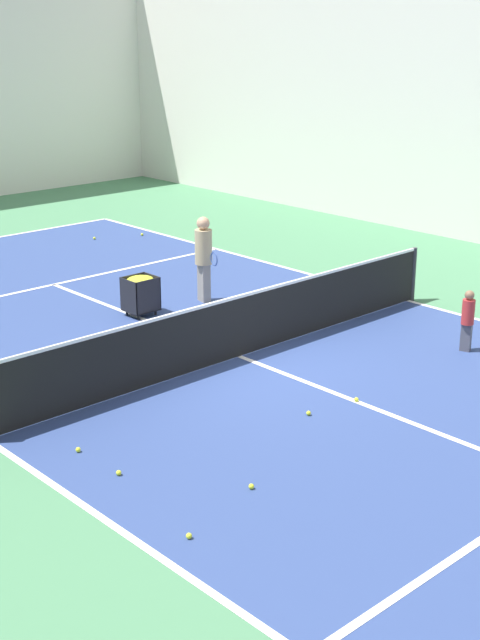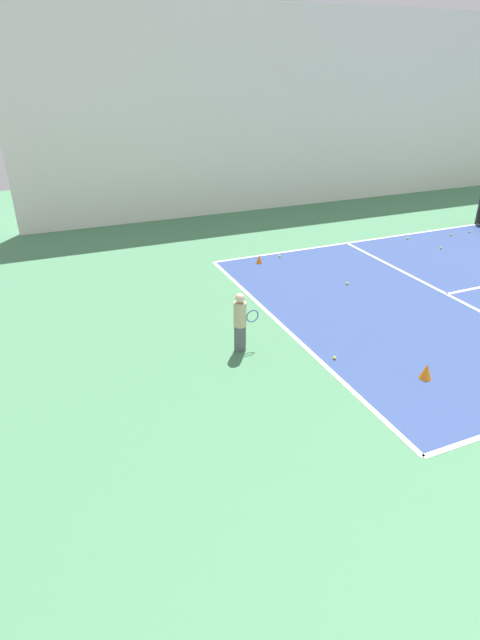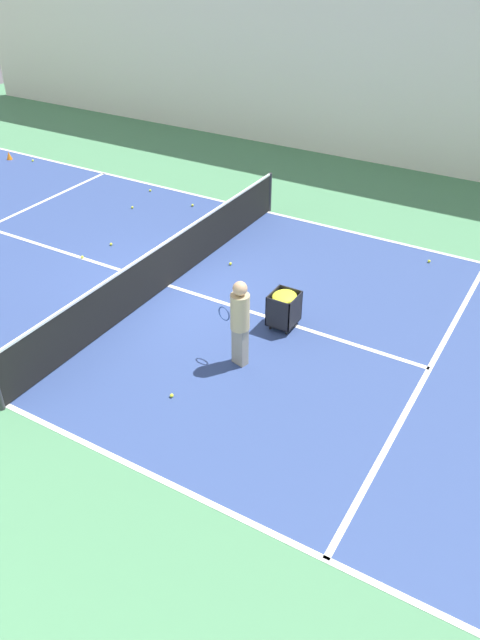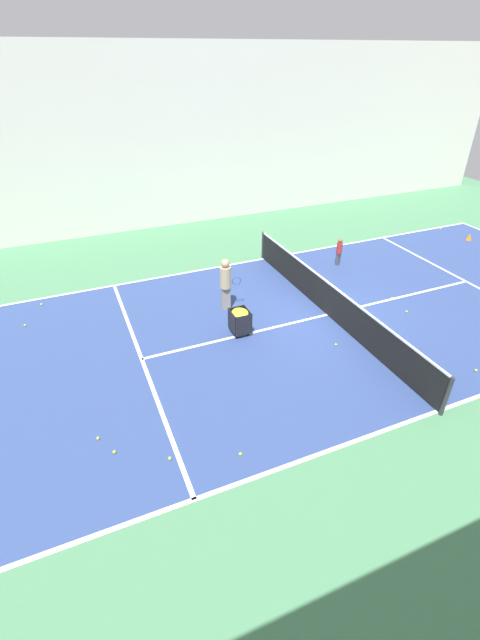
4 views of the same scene
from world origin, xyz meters
name	(u,v)px [view 1 (image 1 of 4)]	position (x,y,z in m)	size (l,w,h in m)	color
ground_plane	(240,357)	(0.00, 0.00, 0.00)	(36.06, 36.06, 0.00)	#477F56
court_playing_area	(240,357)	(0.00, 0.00, 0.00)	(9.32, 21.49, 0.00)	navy
line_sideline_right	(409,301)	(4.66, 0.00, 0.01)	(0.10, 21.49, 0.00)	white
line_service_far	(54,285)	(0.00, 5.91, 0.01)	(9.32, 0.10, 0.00)	white
line_centre_service	(240,357)	(0.00, 0.00, 0.01)	(0.10, 11.82, 0.00)	white
tennis_net	(240,325)	(0.00, 0.00, 0.57)	(9.62, 0.10, 1.09)	#2D2D33
coach_at_net	(204,253)	(1.61, 2.81, 1.00)	(0.42, 0.71, 1.74)	gray
child_midcourt	(468,317)	(3.04, -2.42, 0.62)	(0.27, 0.27, 1.08)	#4C4C56
ball_cart	(140,288)	(0.13, 2.95, 0.55)	(0.59, 0.52, 0.78)	black
tennis_ball_0	(356,399)	(0.00, -2.55, 0.04)	(0.07, 0.07, 0.07)	yellow
tennis_ball_1	(189,536)	(-4.20, -3.72, 0.04)	(0.07, 0.07, 0.07)	yellow
tennis_ball_3	(251,486)	(-2.95, -3.39, 0.04)	(0.07, 0.07, 0.07)	yellow
tennis_ball_5	(273,291)	(3.06, 2.29, 0.04)	(0.07, 0.07, 0.07)	yellow
tennis_ball_6	(94,238)	(3.01, 8.83, 0.04)	(0.07, 0.07, 0.07)	yellow
tennis_ball_10	(142,234)	(4.18, 8.33, 0.04)	(0.07, 0.07, 0.07)	yellow
tennis_ball_12	(142,366)	(-1.53, 0.70, 0.04)	(0.07, 0.07, 0.07)	yellow
tennis_ball_14	(78,450)	(-3.95, -1.13, 0.04)	(0.07, 0.07, 0.07)	yellow
tennis_ball_16	(309,413)	(-0.88, -2.40, 0.04)	(0.07, 0.07, 0.07)	yellow
tennis_ball_17	(119,473)	(-3.93, -2.01, 0.04)	(0.07, 0.07, 0.07)	yellow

